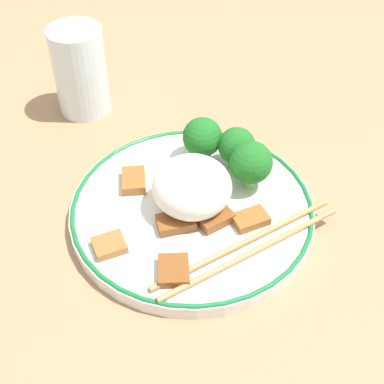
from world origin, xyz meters
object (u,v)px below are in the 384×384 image
at_px(plate, 192,210).
at_px(broccoli_back_left, 251,163).
at_px(broccoli_back_center, 237,147).
at_px(chopsticks, 248,247).
at_px(broccoli_back_right, 202,138).
at_px(drinking_glass, 82,70).

height_order(plate, broccoli_back_left, broccoli_back_left).
xyz_separation_m(broccoli_back_center, chopsticks, (-0.07, -0.10, -0.02)).
distance_m(broccoli_back_right, drinking_glass, 0.19).
bearing_deg(chopsticks, broccoli_back_right, 71.75).
bearing_deg(broccoli_back_center, broccoli_back_right, 123.87).
xyz_separation_m(plate, broccoli_back_right, (0.05, 0.06, 0.03)).
distance_m(broccoli_back_left, chopsticks, 0.09).
relative_size(chopsticks, drinking_glass, 1.86).
distance_m(broccoli_back_left, broccoli_back_right, 0.07).
relative_size(broccoli_back_left, chopsticks, 0.27).
distance_m(broccoli_back_center, chopsticks, 0.12).
distance_m(broccoli_back_left, drinking_glass, 0.26).
relative_size(plate, drinking_glass, 2.27).
distance_m(plate, chopsticks, 0.08).
bearing_deg(broccoli_back_right, drinking_glass, 105.80).
distance_m(broccoli_back_right, chopsticks, 0.14).
bearing_deg(broccoli_back_left, drinking_glass, 104.79).
bearing_deg(chopsticks, drinking_glass, 91.39).
bearing_deg(broccoli_back_right, plate, -134.20).
relative_size(broccoli_back_center, drinking_glass, 0.44).
relative_size(plate, chopsticks, 1.22).
height_order(broccoli_back_left, broccoli_back_right, broccoli_back_left).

